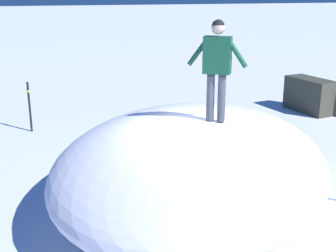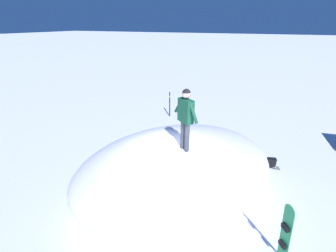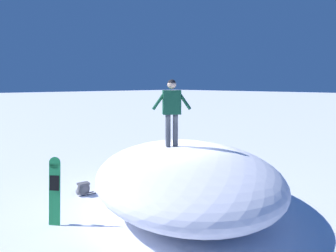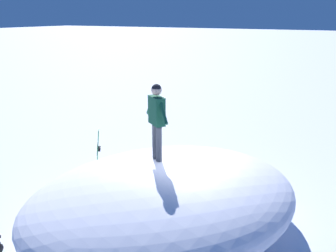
# 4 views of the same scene
# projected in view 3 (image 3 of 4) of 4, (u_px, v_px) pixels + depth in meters

# --- Properties ---
(ground) EXTENTS (240.00, 240.00, 0.00)m
(ground) POSITION_uv_depth(u_px,v_px,m) (172.00, 200.00, 9.31)
(ground) COLOR white
(snow_mound) EXTENTS (7.75, 8.17, 1.69)m
(snow_mound) POSITION_uv_depth(u_px,v_px,m) (187.00, 176.00, 8.78)
(snow_mound) COLOR white
(snow_mound) RESTS_ON ground
(snowboarder_standing) EXTENTS (0.91, 0.68, 1.78)m
(snowboarder_standing) POSITION_uv_depth(u_px,v_px,m) (172.00, 106.00, 8.47)
(snowboarder_standing) COLOR #333842
(snowboarder_standing) RESTS_ON snow_mound
(snowboard_primary_upright) EXTENTS (0.32, 0.34, 1.64)m
(snowboard_primary_upright) POSITION_uv_depth(u_px,v_px,m) (55.00, 190.00, 7.63)
(snowboard_primary_upright) COLOR #1E8C47
(snowboard_primary_upright) RESTS_ON ground
(backpack_far) EXTENTS (0.61, 0.33, 0.39)m
(backpack_far) POSITION_uv_depth(u_px,v_px,m) (83.00, 189.00, 9.68)
(backpack_far) COLOR #4C4C51
(backpack_far) RESTS_ON ground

